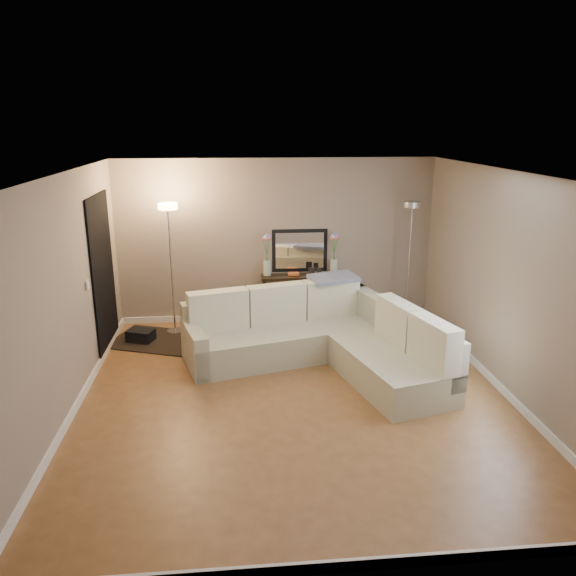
{
  "coord_description": "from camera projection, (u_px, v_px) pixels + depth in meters",
  "views": [
    {
      "loc": [
        -0.65,
        -5.99,
        3.12
      ],
      "look_at": [
        0.0,
        0.8,
        1.1
      ],
      "focal_mm": 35.0,
      "sensor_mm": 36.0,
      "label": 1
    }
  ],
  "objects": [
    {
      "name": "flower_vase_right",
      "position": [
        334.0,
        257.0,
        8.92
      ],
      "size": [
        0.14,
        0.12,
        0.66
      ],
      "color": "silver",
      "rests_on": "console_table"
    },
    {
      "name": "table_decor",
      "position": [
        301.0,
        273.0,
        8.91
      ],
      "size": [
        0.53,
        0.12,
        0.13
      ],
      "color": "orange",
      "rests_on": "console_table"
    },
    {
      "name": "floor_lamp_unlit",
      "position": [
        410.0,
        239.0,
        8.59
      ],
      "size": [
        0.32,
        0.32,
        1.98
      ],
      "color": "silver",
      "rests_on": "floor"
    },
    {
      "name": "baseboard_left",
      "position": [
        79.0,
        401.0,
        6.42
      ],
      "size": [
        0.03,
        5.5,
        0.1
      ],
      "primitive_type": "cube",
      "color": "white",
      "rests_on": "ground"
    },
    {
      "name": "baseboard_front",
      "position": [
        335.0,
        566.0,
        4.04
      ],
      "size": [
        5.0,
        0.03,
        0.1
      ],
      "primitive_type": "cube",
      "color": "white",
      "rests_on": "ground"
    },
    {
      "name": "black_bag",
      "position": [
        141.0,
        338.0,
        8.29
      ],
      "size": [
        0.43,
        0.37,
        0.24
      ],
      "primitive_type": "cube",
      "rotation": [
        0.0,
        0.0,
        -0.35
      ],
      "color": "black",
      "rests_on": "charcoal_rug"
    },
    {
      "name": "flower_vase_left",
      "position": [
        267.0,
        258.0,
        8.83
      ],
      "size": [
        0.14,
        0.12,
        0.66
      ],
      "color": "silver",
      "rests_on": "console_table"
    },
    {
      "name": "ceiling",
      "position": [
        295.0,
        173.0,
        5.92
      ],
      "size": [
        5.0,
        5.5,
        0.01
      ],
      "primitive_type": "cube",
      "color": "white",
      "rests_on": "ground"
    },
    {
      "name": "wall_back",
      "position": [
        276.0,
        241.0,
        8.93
      ],
      "size": [
        5.0,
        0.02,
        2.6
      ],
      "primitive_type": "cube",
      "color": "gray",
      "rests_on": "ground"
    },
    {
      "name": "leaning_mirror",
      "position": [
        300.0,
        250.0,
        9.0
      ],
      "size": [
        0.89,
        0.05,
        0.7
      ],
      "color": "black",
      "rests_on": "console_table"
    },
    {
      "name": "wall_left",
      "position": [
        64.0,
        297.0,
        6.06
      ],
      "size": [
        0.02,
        5.5,
        2.6
      ],
      "primitive_type": "cube",
      "color": "gray",
      "rests_on": "ground"
    },
    {
      "name": "baseboard_right",
      "position": [
        496.0,
        383.0,
        6.87
      ],
      "size": [
        0.03,
        5.5,
        0.1
      ],
      "primitive_type": "cube",
      "color": "white",
      "rests_on": "ground"
    },
    {
      "name": "sectional_sofa",
      "position": [
        322.0,
        338.0,
        7.47
      ],
      "size": [
        3.32,
        2.77,
        0.96
      ],
      "color": "beige",
      "rests_on": "floor"
    },
    {
      "name": "throw_blanket",
      "position": [
        334.0,
        278.0,
        8.06
      ],
      "size": [
        0.78,
        0.6,
        0.09
      ],
      "primitive_type": "cube",
      "rotation": [
        0.1,
        0.0,
        0.32
      ],
      "color": "slate",
      "rests_on": "sectional_sofa"
    },
    {
      "name": "baseboard_back",
      "position": [
        277.0,
        316.0,
        9.26
      ],
      "size": [
        5.0,
        0.03,
        0.1
      ],
      "primitive_type": "cube",
      "color": "white",
      "rests_on": "ground"
    },
    {
      "name": "charcoal_rug",
      "position": [
        158.0,
        340.0,
        8.34
      ],
      "size": [
        1.55,
        1.36,
        0.02
      ],
      "primitive_type": "cube",
      "rotation": [
        0.0,
        0.0,
        -0.35
      ],
      "color": "black",
      "rests_on": "floor"
    },
    {
      "name": "floor_lamp_lit",
      "position": [
        170.0,
        243.0,
        8.27
      ],
      "size": [
        0.36,
        0.36,
        1.99
      ],
      "color": "silver",
      "rests_on": "floor"
    },
    {
      "name": "switch_plate",
      "position": [
        87.0,
        285.0,
        6.9
      ],
      "size": [
        0.02,
        0.08,
        0.12
      ],
      "primitive_type": "cube",
      "color": "white",
      "rests_on": "ground"
    },
    {
      "name": "floor",
      "position": [
        294.0,
        396.0,
        6.66
      ],
      "size": [
        5.0,
        5.5,
        0.01
      ],
      "primitive_type": "cube",
      "color": "#905F34",
      "rests_on": "ground"
    },
    {
      "name": "wall_front",
      "position": [
        340.0,
        413.0,
        3.66
      ],
      "size": [
        5.0,
        0.02,
        2.6
      ],
      "primitive_type": "cube",
      "color": "gray",
      "rests_on": "ground"
    },
    {
      "name": "wall_right",
      "position": [
        509.0,
        285.0,
        6.52
      ],
      "size": [
        0.02,
        5.5,
        2.6
      ],
      "primitive_type": "cube",
      "color": "gray",
      "rests_on": "ground"
    },
    {
      "name": "doorway",
      "position": [
        103.0,
        274.0,
        7.74
      ],
      "size": [
        0.02,
        1.2,
        2.2
      ],
      "primitive_type": "cube",
      "color": "black",
      "rests_on": "ground"
    },
    {
      "name": "console_table",
      "position": [
        295.0,
        295.0,
        9.04
      ],
      "size": [
        1.26,
        0.35,
        0.77
      ],
      "color": "black",
      "rests_on": "floor"
    }
  ]
}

